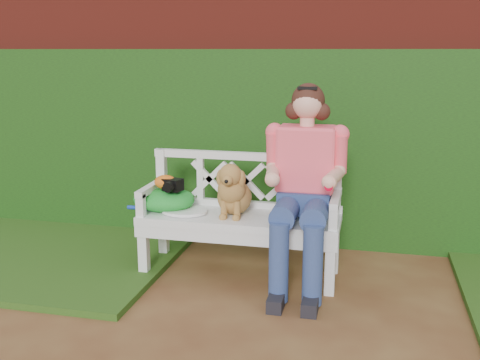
# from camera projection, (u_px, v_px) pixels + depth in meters

# --- Properties ---
(ground) EXTENTS (60.00, 60.00, 0.00)m
(ground) POSITION_uv_depth(u_px,v_px,m) (290.00, 334.00, 3.43)
(ground) COLOR #562D19
(brick_wall) EXTENTS (10.00, 0.30, 2.20)m
(brick_wall) POSITION_uv_depth(u_px,v_px,m) (324.00, 118.00, 4.98)
(brick_wall) COLOR maroon
(brick_wall) RESTS_ON ground
(ivy_hedge) EXTENTS (10.00, 0.18, 1.70)m
(ivy_hedge) POSITION_uv_depth(u_px,v_px,m) (320.00, 150.00, 4.83)
(ivy_hedge) COLOR #1D5711
(ivy_hedge) RESTS_ON ground
(grass_left) EXTENTS (2.60, 2.00, 0.05)m
(grass_left) POSITION_uv_depth(u_px,v_px,m) (28.00, 249.00, 4.81)
(grass_left) COLOR black
(grass_left) RESTS_ON ground
(garden_bench) EXTENTS (1.64, 0.78, 0.48)m
(garden_bench) POSITION_uv_depth(u_px,v_px,m) (240.00, 245.00, 4.29)
(garden_bench) COLOR white
(garden_bench) RESTS_ON ground
(seated_woman) EXTENTS (0.89, 1.01, 1.47)m
(seated_woman) POSITION_uv_depth(u_px,v_px,m) (305.00, 186.00, 4.05)
(seated_woman) COLOR #CC2452
(seated_woman) RESTS_ON ground
(dog) EXTENTS (0.36, 0.43, 0.42)m
(dog) POSITION_uv_depth(u_px,v_px,m) (234.00, 188.00, 4.18)
(dog) COLOR #9F5634
(dog) RESTS_ON garden_bench
(tennis_racket) EXTENTS (0.73, 0.48, 0.03)m
(tennis_racket) POSITION_uv_depth(u_px,v_px,m) (181.00, 211.00, 4.28)
(tennis_racket) COLOR white
(tennis_racket) RESTS_ON garden_bench
(green_bag) EXTENTS (0.51, 0.41, 0.16)m
(green_bag) POSITION_uv_depth(u_px,v_px,m) (164.00, 199.00, 4.35)
(green_bag) COLOR #177E2B
(green_bag) RESTS_ON garden_bench
(camera_item) EXTENTS (0.16, 0.14, 0.09)m
(camera_item) POSITION_uv_depth(u_px,v_px,m) (173.00, 185.00, 4.28)
(camera_item) COLOR black
(camera_item) RESTS_ON green_bag
(baseball_glove) EXTENTS (0.19, 0.16, 0.11)m
(baseball_glove) POSITION_uv_depth(u_px,v_px,m) (166.00, 182.00, 4.32)
(baseball_glove) COLOR orange
(baseball_glove) RESTS_ON green_bag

